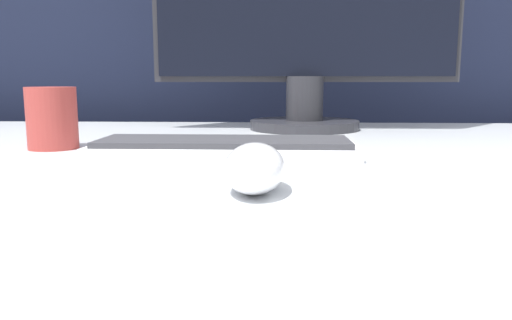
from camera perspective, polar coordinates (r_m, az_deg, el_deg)
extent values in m
cube|color=black|center=(1.41, -1.22, 3.64)|extent=(5.00, 0.03, 1.43)
ellipsoid|color=white|center=(0.48, -0.17, -0.91)|extent=(0.06, 0.11, 0.05)
cube|color=white|center=(0.72, -3.65, 1.18)|extent=(0.38, 0.13, 0.02)
cube|color=#38383D|center=(0.72, -3.66, 2.13)|extent=(0.36, 0.11, 0.01)
cylinder|color=#28282D|center=(1.09, 5.53, 4.03)|extent=(0.24, 0.24, 0.02)
cylinder|color=#28282D|center=(1.09, 5.58, 7.02)|extent=(0.08, 0.08, 0.09)
cylinder|color=#A33833|center=(0.84, -22.28, 4.46)|extent=(0.08, 0.08, 0.10)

